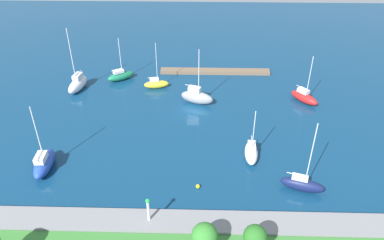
{
  "coord_description": "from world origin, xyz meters",
  "views": [
    {
      "loc": [
        -1.6,
        64.11,
        39.49
      ],
      "look_at": [
        0.0,
        5.49,
        1.5
      ],
      "focal_mm": 34.92,
      "sensor_mm": 36.0,
      "label": 1
    }
  ],
  "objects_px": {
    "park_tree_east": "(205,236)",
    "sailboat_green_inner_mooring": "(121,76)",
    "pier_dock": "(215,71)",
    "sailboat_gray_along_channel": "(197,97)",
    "sailboat_white_far_south": "(251,152)",
    "sailboat_navy_lone_north": "(302,184)",
    "sailboat_yellow_off_beacon": "(156,84)",
    "mooring_buoy_yellow": "(198,186)",
    "sailboat_red_lone_south": "(304,97)",
    "harbor_beacon": "(148,208)",
    "park_tree_center": "(255,237)",
    "sailboat_blue_mid_basin": "(44,163)",
    "sailboat_white_center_basin": "(78,84)"
  },
  "relations": [
    {
      "from": "park_tree_east",
      "to": "sailboat_red_lone_south",
      "type": "height_order",
      "value": "sailboat_red_lone_south"
    },
    {
      "from": "sailboat_yellow_off_beacon",
      "to": "sailboat_green_inner_mooring",
      "type": "height_order",
      "value": "sailboat_yellow_off_beacon"
    },
    {
      "from": "park_tree_east",
      "to": "sailboat_green_inner_mooring",
      "type": "relative_size",
      "value": 0.48
    },
    {
      "from": "park_tree_east",
      "to": "harbor_beacon",
      "type": "bearing_deg",
      "value": -33.49
    },
    {
      "from": "park_tree_east",
      "to": "sailboat_gray_along_channel",
      "type": "relative_size",
      "value": 0.4
    },
    {
      "from": "sailboat_white_far_south",
      "to": "mooring_buoy_yellow",
      "type": "bearing_deg",
      "value": -44.46
    },
    {
      "from": "sailboat_white_far_south",
      "to": "sailboat_gray_along_channel",
      "type": "height_order",
      "value": "sailboat_gray_along_channel"
    },
    {
      "from": "harbor_beacon",
      "to": "sailboat_green_inner_mooring",
      "type": "xyz_separation_m",
      "value": [
        11.99,
        -43.34,
        -2.29
      ]
    },
    {
      "from": "harbor_beacon",
      "to": "sailboat_white_center_basin",
      "type": "relative_size",
      "value": 0.26
    },
    {
      "from": "sailboat_blue_mid_basin",
      "to": "sailboat_white_center_basin",
      "type": "distance_m",
      "value": 27.21
    },
    {
      "from": "sailboat_red_lone_south",
      "to": "sailboat_green_inner_mooring",
      "type": "relative_size",
      "value": 1.03
    },
    {
      "from": "park_tree_east",
      "to": "sailboat_yellow_off_beacon",
      "type": "distance_m",
      "value": 45.83
    },
    {
      "from": "pier_dock",
      "to": "park_tree_center",
      "type": "bearing_deg",
      "value": 93.37
    },
    {
      "from": "sailboat_white_far_south",
      "to": "sailboat_blue_mid_basin",
      "type": "height_order",
      "value": "sailboat_blue_mid_basin"
    },
    {
      "from": "sailboat_gray_along_channel",
      "to": "harbor_beacon",
      "type": "bearing_deg",
      "value": -80.74
    },
    {
      "from": "sailboat_red_lone_south",
      "to": "sailboat_navy_lone_north",
      "type": "bearing_deg",
      "value": -52.44
    },
    {
      "from": "harbor_beacon",
      "to": "sailboat_blue_mid_basin",
      "type": "height_order",
      "value": "sailboat_blue_mid_basin"
    },
    {
      "from": "park_tree_center",
      "to": "sailboat_white_center_basin",
      "type": "xyz_separation_m",
      "value": [
        33.72,
        -43.9,
        -3.48
      ]
    },
    {
      "from": "sailboat_navy_lone_north",
      "to": "sailboat_yellow_off_beacon",
      "type": "height_order",
      "value": "sailboat_navy_lone_north"
    },
    {
      "from": "sailboat_green_inner_mooring",
      "to": "mooring_buoy_yellow",
      "type": "relative_size",
      "value": 15.54
    },
    {
      "from": "sailboat_green_inner_mooring",
      "to": "sailboat_blue_mid_basin",
      "type": "xyz_separation_m",
      "value": [
        6.3,
        32.1,
        0.23
      ]
    },
    {
      "from": "harbor_beacon",
      "to": "park_tree_center",
      "type": "relative_size",
      "value": 0.68
    },
    {
      "from": "sailboat_red_lone_south",
      "to": "sailboat_green_inner_mooring",
      "type": "xyz_separation_m",
      "value": [
        40.26,
        -9.09,
        -0.05
      ]
    },
    {
      "from": "park_tree_east",
      "to": "sailboat_yellow_off_beacon",
      "type": "bearing_deg",
      "value": -76.48
    },
    {
      "from": "sailboat_white_center_basin",
      "to": "mooring_buoy_yellow",
      "type": "bearing_deg",
      "value": 52.0
    },
    {
      "from": "pier_dock",
      "to": "sailboat_gray_along_channel",
      "type": "distance_m",
      "value": 15.25
    },
    {
      "from": "park_tree_east",
      "to": "sailboat_red_lone_south",
      "type": "xyz_separation_m",
      "value": [
        -20.92,
        -39.11,
        -2.92
      ]
    },
    {
      "from": "harbor_beacon",
      "to": "sailboat_blue_mid_basin",
      "type": "relative_size",
      "value": 0.32
    },
    {
      "from": "harbor_beacon",
      "to": "park_tree_center",
      "type": "bearing_deg",
      "value": 157.08
    },
    {
      "from": "sailboat_white_center_basin",
      "to": "park_tree_center",
      "type": "bearing_deg",
      "value": 48.28
    },
    {
      "from": "sailboat_red_lone_south",
      "to": "mooring_buoy_yellow",
      "type": "xyz_separation_m",
      "value": [
        21.86,
        26.7,
        -0.83
      ]
    },
    {
      "from": "park_tree_center",
      "to": "park_tree_east",
      "type": "bearing_deg",
      "value": -6.79
    },
    {
      "from": "harbor_beacon",
      "to": "sailboat_yellow_off_beacon",
      "type": "height_order",
      "value": "sailboat_yellow_off_beacon"
    },
    {
      "from": "harbor_beacon",
      "to": "sailboat_white_far_south",
      "type": "height_order",
      "value": "sailboat_white_far_south"
    },
    {
      "from": "park_tree_east",
      "to": "sailboat_green_inner_mooring",
      "type": "bearing_deg",
      "value": -68.14
    },
    {
      "from": "park_tree_center",
      "to": "sailboat_white_center_basin",
      "type": "relative_size",
      "value": 0.39
    },
    {
      "from": "park_tree_center",
      "to": "sailboat_gray_along_channel",
      "type": "height_order",
      "value": "sailboat_gray_along_channel"
    },
    {
      "from": "mooring_buoy_yellow",
      "to": "harbor_beacon",
      "type": "bearing_deg",
      "value": 49.7
    },
    {
      "from": "pier_dock",
      "to": "sailboat_white_far_south",
      "type": "xyz_separation_m",
      "value": [
        -5.25,
        32.38,
        0.63
      ]
    },
    {
      "from": "sailboat_gray_along_channel",
      "to": "sailboat_blue_mid_basin",
      "type": "distance_m",
      "value": 32.53
    },
    {
      "from": "park_tree_east",
      "to": "sailboat_gray_along_channel",
      "type": "bearing_deg",
      "value": -87.69
    },
    {
      "from": "sailboat_gray_along_channel",
      "to": "sailboat_green_inner_mooring",
      "type": "bearing_deg",
      "value": 169.27
    },
    {
      "from": "sailboat_white_far_south",
      "to": "sailboat_navy_lone_north",
      "type": "xyz_separation_m",
      "value": [
        -6.76,
        7.75,
        0.12
      ]
    },
    {
      "from": "sailboat_blue_mid_basin",
      "to": "sailboat_white_center_basin",
      "type": "bearing_deg",
      "value": 1.93
    },
    {
      "from": "park_tree_east",
      "to": "sailboat_white_center_basin",
      "type": "distance_m",
      "value": 51.53
    },
    {
      "from": "park_tree_center",
      "to": "sailboat_white_far_south",
      "type": "bearing_deg",
      "value": -95.78
    },
    {
      "from": "pier_dock",
      "to": "sailboat_red_lone_south",
      "type": "relative_size",
      "value": 2.52
    },
    {
      "from": "harbor_beacon",
      "to": "sailboat_yellow_off_beacon",
      "type": "relative_size",
      "value": 0.35
    },
    {
      "from": "park_tree_center",
      "to": "sailboat_blue_mid_basin",
      "type": "height_order",
      "value": "sailboat_blue_mid_basin"
    },
    {
      "from": "sailboat_yellow_off_beacon",
      "to": "pier_dock",
      "type": "bearing_deg",
      "value": 20.9
    }
  ]
}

